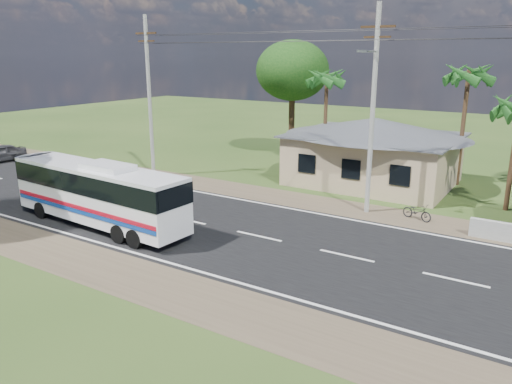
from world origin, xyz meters
TOP-DOWN VIEW (x-y plane):
  - ground at (0.00, 0.00)m, footprint 120.00×120.00m
  - road at (0.00, 0.00)m, footprint 120.00×16.00m
  - house at (1.00, 13.00)m, footprint 12.40×10.00m
  - utility_poles at (2.67, 6.49)m, footprint 32.80×2.22m
  - palm_mid at (6.00, 15.50)m, footprint 2.80×2.80m
  - palm_far at (-4.00, 16.00)m, footprint 2.80×2.80m
  - tree_behind_house at (-8.00, 18.00)m, footprint 6.00×6.00m
  - coach_bus at (-7.64, -3.00)m, footprint 10.92×2.88m
  - motorcycle at (5.72, 6.61)m, footprint 1.80×1.11m

SIDE VIEW (x-z plane):
  - ground at x=0.00m, z-range 0.00..0.00m
  - road at x=0.00m, z-range -0.01..0.02m
  - motorcycle at x=5.72m, z-range 0.00..0.89m
  - coach_bus at x=-7.64m, z-range 0.24..3.60m
  - house at x=1.00m, z-range 0.14..5.14m
  - utility_poles at x=2.67m, z-range 0.27..11.27m
  - palm_far at x=-4.00m, z-range 2.83..10.53m
  - tree_behind_house at x=-8.00m, z-range 2.31..11.92m
  - palm_mid at x=6.00m, z-range 3.06..11.26m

